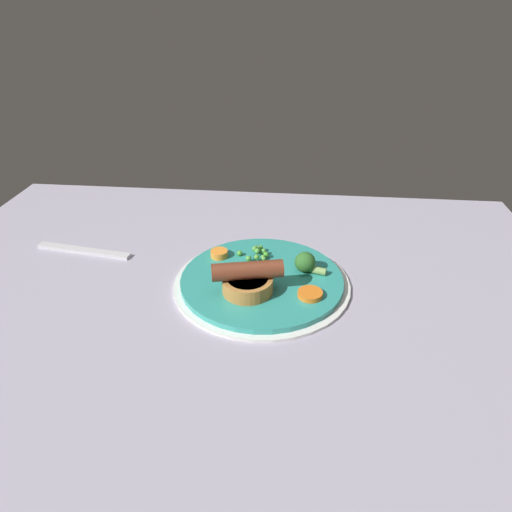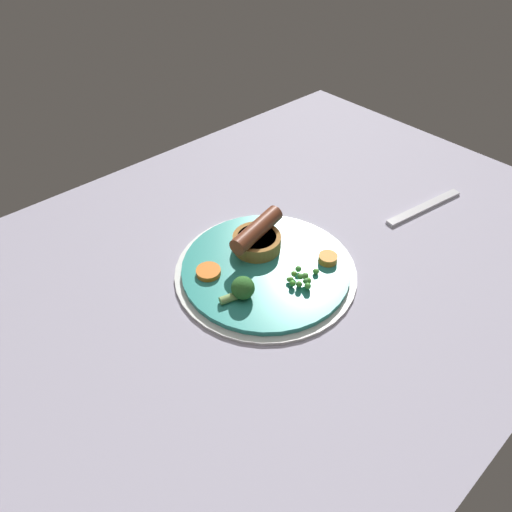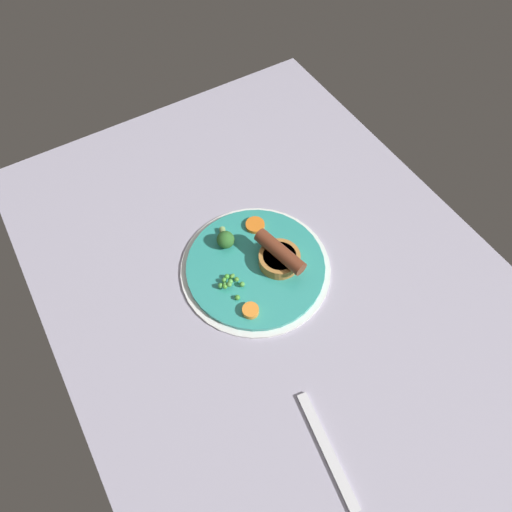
# 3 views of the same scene
# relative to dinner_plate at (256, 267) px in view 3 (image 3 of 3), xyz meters

# --- Properties ---
(dining_table) EXTENTS (1.10, 0.80, 0.03)m
(dining_table) POSITION_rel_dinner_plate_xyz_m (0.04, 0.02, -0.02)
(dining_table) COLOR #9E99AD
(dining_table) RESTS_ON ground
(dinner_plate) EXTENTS (0.28, 0.28, 0.01)m
(dinner_plate) POSITION_rel_dinner_plate_xyz_m (0.00, 0.00, 0.00)
(dinner_plate) COLOR silver
(dinner_plate) RESTS_ON dining_table
(sausage_pudding) EXTENTS (0.11, 0.08, 0.05)m
(sausage_pudding) POSITION_rel_dinner_plate_xyz_m (0.02, 0.04, 0.03)
(sausage_pudding) COLOR #AD7538
(sausage_pudding) RESTS_ON dinner_plate
(pea_pile) EXTENTS (0.05, 0.04, 0.02)m
(pea_pile) POSITION_rel_dinner_plate_xyz_m (0.01, -0.06, 0.02)
(pea_pile) COLOR #539C42
(pea_pile) RESTS_ON dinner_plate
(broccoli_floret_near) EXTENTS (0.05, 0.03, 0.03)m
(broccoli_floret_near) POSITION_rel_dinner_plate_xyz_m (-0.07, -0.02, 0.02)
(broccoli_floret_near) COLOR #2D6628
(broccoli_floret_near) RESTS_ON dinner_plate
(carrot_slice_0) EXTENTS (0.04, 0.04, 0.01)m
(carrot_slice_0) POSITION_rel_dinner_plate_xyz_m (-0.08, 0.04, 0.01)
(carrot_slice_0) COLOR orange
(carrot_slice_0) RESTS_ON dinner_plate
(carrot_slice_2) EXTENTS (0.04, 0.04, 0.01)m
(carrot_slice_2) POSITION_rel_dinner_plate_xyz_m (0.08, -0.06, 0.01)
(carrot_slice_2) COLOR orange
(carrot_slice_2) RESTS_ON dinner_plate
(fork) EXTENTS (0.18, 0.04, 0.01)m
(fork) POSITION_rel_dinner_plate_xyz_m (0.33, -0.07, -0.00)
(fork) COLOR silver
(fork) RESTS_ON dining_table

